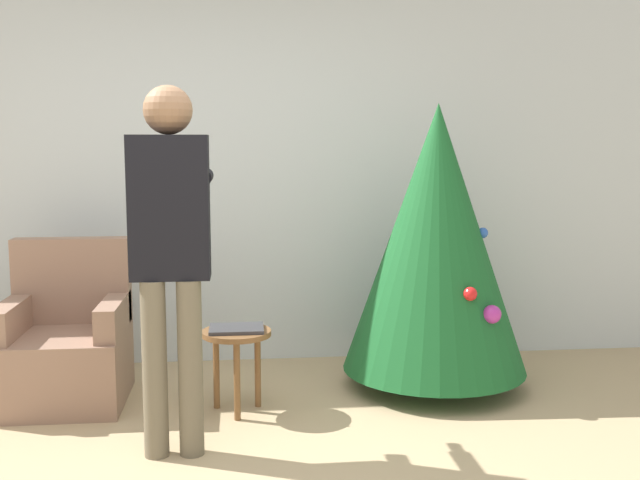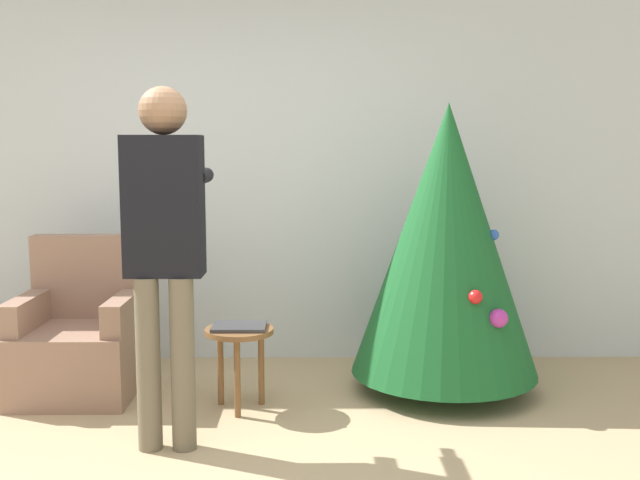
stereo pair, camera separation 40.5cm
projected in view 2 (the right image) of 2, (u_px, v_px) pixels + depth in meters
The scene contains 6 objects.
wall_back at pixel (233, 168), 5.19m from camera, with size 8.00×0.06×2.70m.
christmas_tree at pixel (446, 240), 4.51m from camera, with size 1.14×1.14×1.76m.
armchair at pixel (80, 340), 4.56m from camera, with size 0.69×0.71×0.94m.
person_standing at pixel (165, 234), 3.66m from camera, with size 0.40×0.57×1.79m.
side_stool at pixel (239, 342), 4.26m from camera, with size 0.39×0.39×0.47m.
laptop at pixel (239, 327), 4.25m from camera, with size 0.30×0.23×0.02m.
Camera 2 is at (0.57, -2.99, 1.51)m, focal length 42.00 mm.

